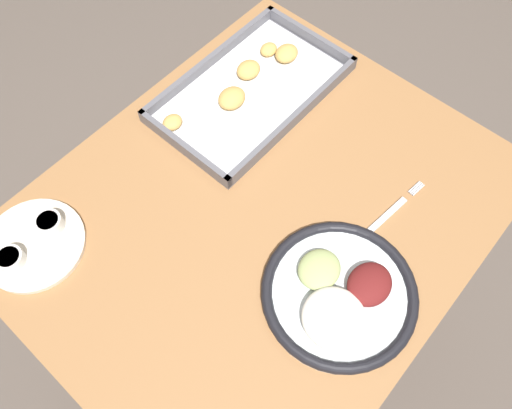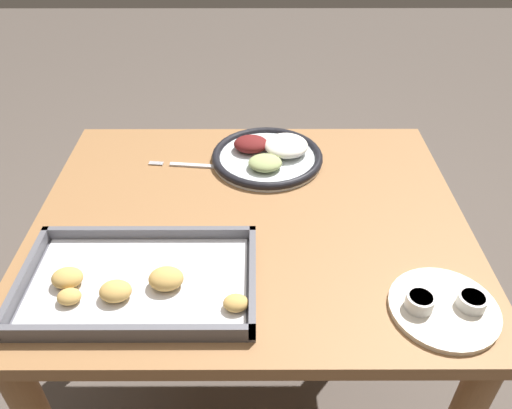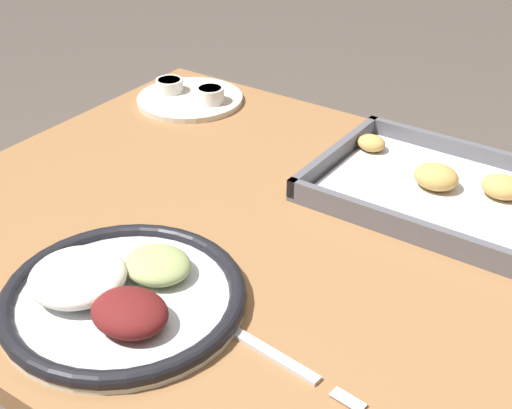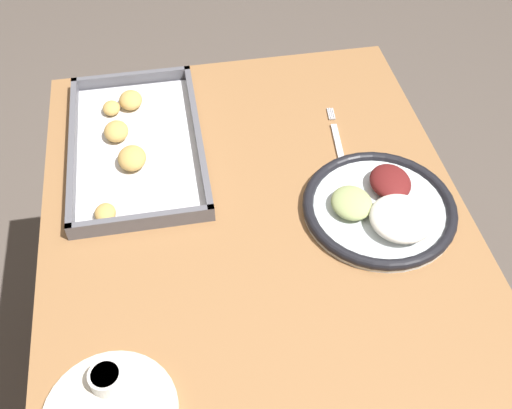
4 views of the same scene
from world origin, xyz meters
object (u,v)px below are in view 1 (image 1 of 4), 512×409
saucer_plate (33,243)px  baking_tray (250,88)px  dinner_plate (340,295)px  fork (381,220)px

saucer_plate → baking_tray: size_ratio=0.44×
dinner_plate → fork: dinner_plate is taller
dinner_plate → fork: 0.18m
baking_tray → saucer_plate: bearing=174.1°
dinner_plate → saucer_plate: dinner_plate is taller
fork → saucer_plate: bearing=142.0°
saucer_plate → baking_tray: (0.53, -0.06, 0.00)m
fork → saucer_plate: (-0.46, 0.45, 0.01)m
dinner_plate → baking_tray: dinner_plate is taller
saucer_plate → baking_tray: 0.54m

